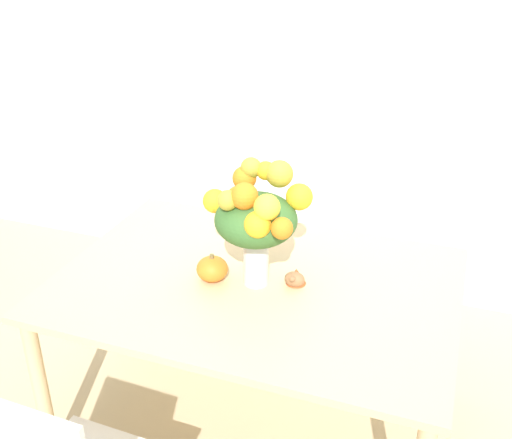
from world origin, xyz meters
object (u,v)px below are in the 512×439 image
(flower_vase, at_px, (256,216))
(dining_chair_near_window, at_px, (285,236))
(turkey_figurine, at_px, (295,277))
(pumpkin, at_px, (212,269))

(flower_vase, xyz_separation_m, dining_chair_near_window, (-0.16, 0.92, -0.58))
(flower_vase, distance_m, turkey_figurine, 0.30)
(pumpkin, height_order, turkey_figurine, pumpkin)
(dining_chair_near_window, bearing_deg, pumpkin, -89.58)
(turkey_figurine, bearing_deg, flower_vase, -166.14)
(turkey_figurine, bearing_deg, pumpkin, -166.25)
(flower_vase, height_order, turkey_figurine, flower_vase)
(pumpkin, distance_m, dining_chair_near_window, 1.02)
(flower_vase, distance_m, pumpkin, 0.30)
(flower_vase, height_order, dining_chair_near_window, flower_vase)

